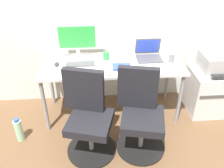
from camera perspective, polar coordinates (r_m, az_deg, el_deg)
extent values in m
plane|color=brown|center=(3.35, -0.07, -6.46)|extent=(5.28, 5.28, 0.00)
cube|color=silver|center=(3.10, -0.67, 17.49)|extent=(4.40, 0.04, 2.60)
cube|color=silver|center=(2.94, -0.08, 4.52)|extent=(1.71, 0.64, 0.03)
cylinder|color=gray|center=(2.97, -15.34, -5.02)|extent=(0.04, 0.04, 0.71)
cylinder|color=gray|center=(3.08, 15.44, -3.59)|extent=(0.04, 0.04, 0.71)
cylinder|color=gray|center=(3.41, -13.99, 0.60)|extent=(0.04, 0.04, 0.71)
cylinder|color=gray|center=(3.50, 12.79, 1.68)|extent=(0.04, 0.04, 0.71)
cylinder|color=black|center=(2.86, -4.74, -14.86)|extent=(0.54, 0.54, 0.03)
cylinder|color=gray|center=(2.72, -4.92, -12.24)|extent=(0.05, 0.05, 0.34)
cube|color=black|center=(2.57, -5.14, -8.86)|extent=(0.54, 0.54, 0.09)
cube|color=black|center=(2.54, -6.56, -1.42)|extent=(0.42, 0.18, 0.48)
cylinder|color=black|center=(2.89, 6.58, -14.19)|extent=(0.54, 0.54, 0.03)
cylinder|color=gray|center=(2.76, 6.83, -11.58)|extent=(0.05, 0.05, 0.34)
cube|color=black|center=(2.62, 7.13, -8.21)|extent=(0.52, 0.52, 0.09)
cube|color=black|center=(2.58, 5.98, -0.85)|extent=(0.43, 0.16, 0.48)
cube|color=silver|center=(3.48, 21.66, -1.49)|extent=(0.54, 0.49, 0.59)
cube|color=#4C4C4C|center=(3.25, 23.65, -2.68)|extent=(0.48, 0.01, 0.04)
cube|color=#B7B7B7|center=(3.28, 23.12, 4.51)|extent=(0.38, 0.34, 0.24)
cube|color=#262626|center=(3.15, 24.34, 1.80)|extent=(0.27, 0.06, 0.01)
cylinder|color=#A5D8B2|center=(3.07, -20.80, -10.03)|extent=(0.09, 0.09, 0.28)
cylinder|color=#2D59B2|center=(2.97, -21.38, -7.82)|extent=(0.06, 0.06, 0.03)
cylinder|color=silver|center=(3.10, -7.74, 6.16)|extent=(0.18, 0.18, 0.01)
cylinder|color=silver|center=(3.07, -7.83, 7.17)|extent=(0.04, 0.04, 0.11)
cube|color=silver|center=(2.98, -8.13, 10.80)|extent=(0.48, 0.03, 0.31)
cube|color=green|center=(2.97, -8.15, 10.68)|extent=(0.43, 0.00, 0.26)
cube|color=#4C4C51|center=(3.06, 8.62, 5.81)|extent=(0.31, 0.22, 0.02)
cube|color=#4C4C51|center=(3.13, 8.30, 8.72)|extent=(0.31, 0.05, 0.21)
cube|color=blue|center=(3.12, 8.32, 8.70)|extent=(0.28, 0.04, 0.18)
cube|color=#515156|center=(2.93, -7.36, 4.66)|extent=(0.34, 0.12, 0.02)
cube|color=silver|center=(2.83, 8.70, 3.42)|extent=(0.34, 0.12, 0.02)
ellipsoid|color=#2D2D2D|center=(2.96, -12.73, 4.54)|extent=(0.06, 0.10, 0.03)
ellipsoid|color=silver|center=(2.71, -0.78, 2.52)|extent=(0.06, 0.10, 0.03)
cylinder|color=green|center=(3.02, -1.34, 6.58)|extent=(0.08, 0.08, 0.09)
cylinder|color=slate|center=(3.03, 13.59, 5.88)|extent=(0.07, 0.07, 0.10)
cube|color=blue|center=(2.84, 2.26, 4.02)|extent=(0.21, 0.15, 0.03)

